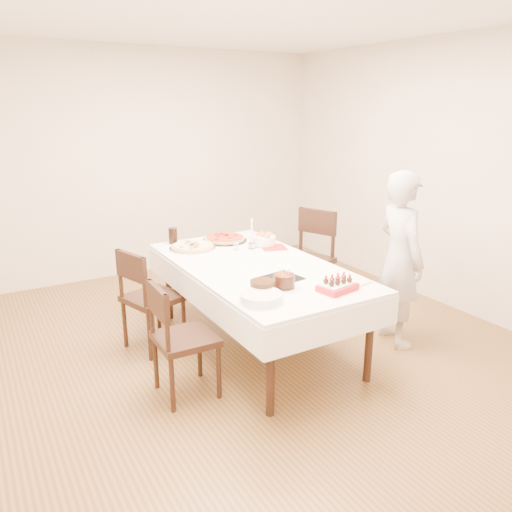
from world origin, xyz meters
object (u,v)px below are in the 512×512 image
dining_table (256,306)px  chair_left_savory (153,298)px  taper_candle (252,233)px  chair_left_dessert (185,339)px  birthday_cake (284,276)px  pizza_pepperoni (225,239)px  person (400,260)px  chair_right_savory (305,261)px  pizza_white (193,247)px  layer_cake (262,287)px  cola_glass (173,236)px  strawberry_box (337,286)px  pasta_bowl (263,240)px

dining_table → chair_left_savory: chair_left_savory is taller
chair_left_savory → taper_candle: 1.08m
chair_left_dessert → birthday_cake: birthday_cake is taller
chair_left_dessert → pizza_pepperoni: bearing=-126.5°
taper_candle → pizza_pepperoni: bearing=103.5°
person → pizza_pepperoni: (-0.99, 1.36, 0.01)m
chair_right_savory → pizza_white: 1.18m
pizza_pepperoni → taper_candle: 0.41m
pizza_white → layer_cake: layer_cake is taller
person → pizza_white: 1.87m
chair_right_savory → layer_cake: 1.59m
birthday_cake → person: bearing=1.3°
cola_glass → strawberry_box: size_ratio=0.56×
chair_right_savory → person: person is taller
chair_left_savory → pizza_white: (0.50, 0.27, 0.32)m
chair_left_savory → strawberry_box: 1.63m
chair_right_savory → taper_candle: 0.75m
chair_right_savory → cola_glass: size_ratio=6.60×
taper_candle → chair_left_savory: bearing=-179.9°
pizza_white → layer_cake: bearing=-91.0°
pasta_bowl → dining_table: bearing=-126.6°
dining_table → chair_left_dessert: 0.91m
cola_glass → layer_cake: cola_glass is taller
layer_cake → pizza_white: bearing=89.0°
chair_left_savory → person: person is taller
taper_candle → cola_glass: bearing=136.2°
pasta_bowl → strawberry_box: (-0.17, -1.32, -0.01)m
pizza_pepperoni → birthday_cake: (-0.22, -1.39, 0.07)m
pasta_bowl → layer_cake: bearing=-121.5°
cola_glass → person: bearing=-46.2°
birthday_cake → cola_glass: bearing=99.4°
chair_right_savory → strawberry_box: bearing=-138.6°
chair_left_dessert → cola_glass: 1.51m
pizza_pepperoni → cola_glass: bearing=160.9°
dining_table → strawberry_box: bearing=-76.1°
dining_table → pizza_pepperoni: bearing=81.5°
chair_right_savory → pizza_pepperoni: (-0.73, 0.34, 0.26)m
cola_glass → taper_candle: bearing=-43.8°
chair_left_savory → pizza_pepperoni: size_ratio=2.09×
birthday_cake → pasta_bowl: bearing=66.4°
chair_left_dessert → taper_candle: size_ratio=2.99×
pizza_white → taper_candle: (0.48, -0.27, 0.12)m
chair_left_savory → taper_candle: (0.98, 0.00, 0.44)m
layer_cake → strawberry_box: size_ratio=0.81×
chair_left_dessert → pasta_bowl: bearing=-141.8°
chair_left_dessert → strawberry_box: 1.16m
strawberry_box → chair_right_savory: bearing=63.2°
cola_glass → layer_cake: size_ratio=0.69×
layer_cake → birthday_cake: birthday_cake is taller
person → strawberry_box: size_ratio=5.55×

